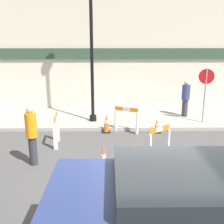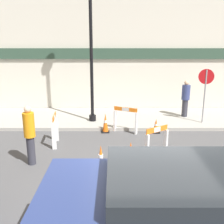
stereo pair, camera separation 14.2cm
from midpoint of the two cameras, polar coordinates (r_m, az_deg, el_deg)
ground_plane at (r=6.14m, az=7.16°, el=-18.13°), size 60.00×60.00×0.00m
sidewalk_slab at (r=11.70m, az=3.22°, el=-1.26°), size 18.00×3.23×0.13m
storefront_facade at (r=12.93m, az=2.89°, el=12.40°), size 18.00×0.22×5.50m
streetlamp_post at (r=10.62m, az=-4.98°, el=19.56°), size 0.44×0.44×6.43m
stop_sign at (r=11.11m, az=19.34°, el=5.16°), size 0.59×0.15×2.19m
barricade_0 at (r=8.86m, az=-12.49°, el=-3.62°), size 0.21×0.82×1.06m
barricade_1 at (r=7.57m, az=9.55°, el=-6.74°), size 0.72×0.55×1.06m
barricade_2 at (r=9.86m, az=2.71°, el=-1.48°), size 0.90×0.51×0.99m
traffic_cone_0 at (r=7.50m, az=4.01°, el=-8.85°), size 0.30×0.30×0.65m
traffic_cone_1 at (r=9.95m, az=-1.66°, el=-2.44°), size 0.30×0.30×0.74m
traffic_cone_2 at (r=10.09m, az=9.31°, el=-3.01°), size 0.30×0.30×0.53m
traffic_cone_3 at (r=7.07m, az=-2.47°, el=-10.06°), size 0.30×0.30×0.72m
person_worker at (r=7.53m, az=-17.61°, el=-4.48°), size 0.43×0.43×1.70m
person_pedestrian at (r=11.92m, az=15.40°, el=3.09°), size 0.38×0.38×1.60m
parked_car_1 at (r=4.18m, az=16.71°, el=-20.76°), size 4.21×1.99×1.67m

